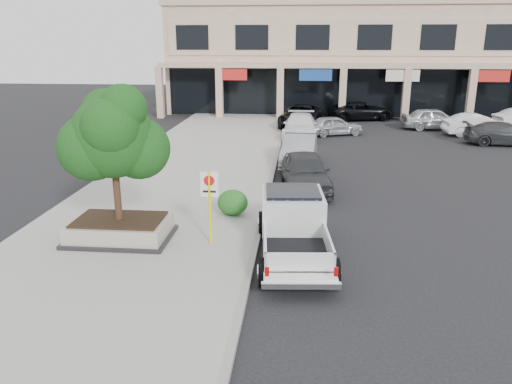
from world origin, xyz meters
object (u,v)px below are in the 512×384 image
(planter_tree, at_px, (119,137))
(lot_car_a, at_px, (334,125))
(pickup_truck, at_px, (294,229))
(curb_car_b, at_px, (299,150))
(lot_car_e, at_px, (434,119))
(curb_car_c, at_px, (300,126))
(curb_car_d, at_px, (301,116))
(lot_car_d, at_px, (362,111))
(no_parking_sign, at_px, (210,198))
(planter, at_px, (120,229))
(curb_car_a, at_px, (305,172))
(lot_car_b, at_px, (478,125))
(lot_car_c, at_px, (505,134))

(planter_tree, height_order, lot_car_a, planter_tree)
(pickup_truck, distance_m, curb_car_b, 11.64)
(lot_car_e, bearing_deg, planter_tree, 142.59)
(curb_car_c, bearing_deg, lot_car_a, 27.47)
(planter_tree, relative_size, curb_car_b, 0.85)
(curb_car_c, bearing_deg, pickup_truck, -88.87)
(curb_car_c, xyz_separation_m, curb_car_d, (0.03, 4.17, 0.05))
(pickup_truck, height_order, lot_car_a, pickup_truck)
(pickup_truck, relative_size, curb_car_b, 1.20)
(curb_car_b, xyz_separation_m, lot_car_d, (4.93, 16.02, -0.03))
(no_parking_sign, xyz_separation_m, curb_car_d, (2.66, 23.00, -0.80))
(planter, distance_m, lot_car_d, 29.05)
(curb_car_a, bearing_deg, curb_car_d, 83.97)
(planter, xyz_separation_m, curb_car_d, (5.58, 22.92, 0.35))
(curb_car_a, bearing_deg, lot_car_d, 70.29)
(planter_tree, distance_m, pickup_truck, 5.98)
(lot_car_b, xyz_separation_m, lot_car_e, (-2.31, 2.35, 0.04))
(pickup_truck, distance_m, lot_car_c, 22.08)
(planter_tree, height_order, lot_car_e, planter_tree)
(curb_car_a, bearing_deg, no_parking_sign, -120.94)
(pickup_truck, distance_m, lot_car_b, 24.33)
(pickup_truck, xyz_separation_m, curb_car_c, (0.04, 19.32, -0.12))
(lot_car_a, xyz_separation_m, lot_car_e, (7.38, 3.04, 0.11))
(curb_car_a, distance_m, curb_car_d, 16.37)
(lot_car_a, height_order, lot_car_e, lot_car_e)
(no_parking_sign, relative_size, curb_car_a, 0.49)
(lot_car_b, xyz_separation_m, lot_car_d, (-7.07, 6.51, 0.00))
(pickup_truck, height_order, lot_car_b, pickup_truck)
(lot_car_d, xyz_separation_m, lot_car_e, (4.75, -4.16, 0.04))
(curb_car_a, bearing_deg, planter, -138.84)
(lot_car_e, bearing_deg, planter, 142.54)
(lot_car_c, bearing_deg, planter_tree, 137.99)
(curb_car_d, height_order, lot_car_c, curb_car_d)
(planter, xyz_separation_m, pickup_truck, (5.51, -0.56, 0.42))
(curb_car_a, height_order, lot_car_c, curb_car_a)
(lot_car_c, bearing_deg, curb_car_c, 88.49)
(lot_car_a, bearing_deg, pickup_truck, 152.70)
(planter, relative_size, lot_car_a, 0.82)
(lot_car_d, bearing_deg, lot_car_e, -146.61)
(lot_car_b, relative_size, lot_car_c, 0.94)
(curb_car_a, xyz_separation_m, lot_car_d, (4.63, 20.54, -0.06))
(planter, distance_m, lot_car_c, 25.24)
(curb_car_a, relative_size, lot_car_e, 1.03)
(no_parking_sign, distance_m, lot_car_a, 20.60)
(pickup_truck, relative_size, lot_car_d, 1.06)
(curb_car_b, bearing_deg, curb_car_c, 94.00)
(curb_car_c, bearing_deg, planter_tree, -104.99)
(planter_tree, height_order, lot_car_d, planter_tree)
(pickup_truck, bearing_deg, no_parking_sign, 164.68)
(lot_car_c, height_order, lot_car_e, lot_car_e)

